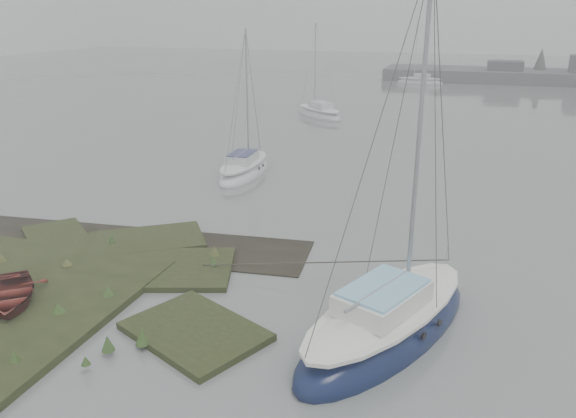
{
  "coord_description": "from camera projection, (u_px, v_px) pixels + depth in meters",
  "views": [
    {
      "loc": [
        6.73,
        -11.8,
        7.93
      ],
      "look_at": [
        1.32,
        4.76,
        1.8
      ],
      "focal_mm": 35.0,
      "sensor_mm": 36.0,
      "label": 1
    }
  ],
  "objects": [
    {
      "name": "sailboat_far_c",
      "position": [
        420.0,
        82.0,
        65.44
      ],
      "size": [
        5.41,
        2.08,
        7.49
      ],
      "rotation": [
        0.0,
        0.0,
        1.51
      ],
      "color": "silver",
      "rests_on": "ground"
    },
    {
      "name": "dinghy",
      "position": [
        9.0,
        294.0,
        15.62
      ],
      "size": [
        3.2,
        3.33,
        0.56
      ],
      "primitive_type": "imported",
      "rotation": [
        0.0,
        0.0,
        0.67
      ],
      "color": "maroon",
      "rests_on": "marsh_bank"
    },
    {
      "name": "sailboat_main",
      "position": [
        387.0,
        325.0,
        14.43
      ],
      "size": [
        4.93,
        7.42,
        9.99
      ],
      "rotation": [
        0.0,
        0.0,
        -0.41
      ],
      "color": "#0C1638",
      "rests_on": "ground"
    },
    {
      "name": "sailboat_far_a",
      "position": [
        319.0,
        114.0,
        44.87
      ],
      "size": [
        5.32,
        5.01,
        7.77
      ],
      "rotation": [
        0.0,
        0.0,
        0.85
      ],
      "color": "silver",
      "rests_on": "ground"
    },
    {
      "name": "sailboat_white",
      "position": [
        244.0,
        170.0,
        28.91
      ],
      "size": [
        2.01,
        5.56,
        7.75
      ],
      "rotation": [
        0.0,
        0.0,
        0.04
      ],
      "color": "silver",
      "rests_on": "ground"
    },
    {
      "name": "ground",
      "position": [
        376.0,
        124.0,
        42.09
      ],
      "size": [
        160.0,
        160.0,
        0.0
      ],
      "primitive_type": "plane",
      "color": "slate",
      "rests_on": "ground"
    }
  ]
}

